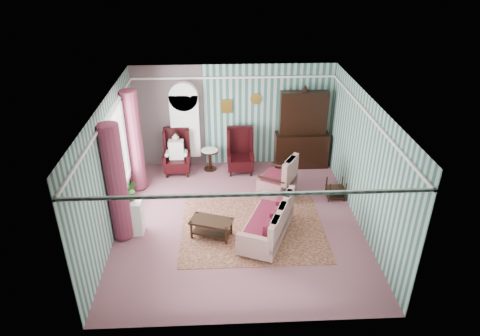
{
  "coord_description": "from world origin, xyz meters",
  "views": [
    {
      "loc": [
        -0.37,
        -8.17,
        5.75
      ],
      "look_at": [
        0.05,
        0.6,
        1.08
      ],
      "focal_mm": 32.0,
      "sensor_mm": 36.0,
      "label": 1
    }
  ],
  "objects_px": {
    "wingback_left": "(177,153)",
    "nest_table": "(336,189)",
    "plant_stand": "(130,217)",
    "coffee_table": "(212,228)",
    "sofa": "(266,219)",
    "bookcase": "(186,130)",
    "seated_woman": "(177,154)",
    "dresser_hutch": "(303,128)",
    "round_side_table": "(210,160)",
    "wingback_right": "(240,151)",
    "floral_armchair": "(277,176)"
  },
  "relations": [
    {
      "from": "wingback_right",
      "to": "seated_woman",
      "type": "distance_m",
      "value": 1.75
    },
    {
      "from": "seated_woman",
      "to": "floral_armchair",
      "type": "height_order",
      "value": "seated_woman"
    },
    {
      "from": "nest_table",
      "to": "sofa",
      "type": "distance_m",
      "value": 2.44
    },
    {
      "from": "plant_stand",
      "to": "coffee_table",
      "type": "relative_size",
      "value": 0.89
    },
    {
      "from": "bookcase",
      "to": "sofa",
      "type": "distance_m",
      "value": 4.0
    },
    {
      "from": "wingback_right",
      "to": "coffee_table",
      "type": "height_order",
      "value": "wingback_right"
    },
    {
      "from": "seated_woman",
      "to": "round_side_table",
      "type": "xyz_separation_m",
      "value": [
        0.9,
        0.15,
        -0.29
      ]
    },
    {
      "from": "wingback_right",
      "to": "floral_armchair",
      "type": "height_order",
      "value": "wingback_right"
    },
    {
      "from": "sofa",
      "to": "round_side_table",
      "type": "bearing_deg",
      "value": 43.88
    },
    {
      "from": "seated_woman",
      "to": "coffee_table",
      "type": "xyz_separation_m",
      "value": [
        0.98,
        -2.98,
        -0.38
      ]
    },
    {
      "from": "dresser_hutch",
      "to": "round_side_table",
      "type": "xyz_separation_m",
      "value": [
        -2.6,
        -0.12,
        -0.88
      ]
    },
    {
      "from": "wingback_right",
      "to": "nest_table",
      "type": "xyz_separation_m",
      "value": [
        2.32,
        -1.55,
        -0.35
      ]
    },
    {
      "from": "round_side_table",
      "to": "wingback_right",
      "type": "bearing_deg",
      "value": -10.01
    },
    {
      "from": "round_side_table",
      "to": "dresser_hutch",
      "type": "bearing_deg",
      "value": 2.64
    },
    {
      "from": "round_side_table",
      "to": "floral_armchair",
      "type": "xyz_separation_m",
      "value": [
        1.73,
        -1.41,
        0.22
      ]
    },
    {
      "from": "plant_stand",
      "to": "floral_armchair",
      "type": "height_order",
      "value": "floral_armchair"
    },
    {
      "from": "bookcase",
      "to": "wingback_right",
      "type": "bearing_deg",
      "value": -14.57
    },
    {
      "from": "wingback_right",
      "to": "round_side_table",
      "type": "distance_m",
      "value": 0.92
    },
    {
      "from": "sofa",
      "to": "wingback_left",
      "type": "bearing_deg",
      "value": 57.65
    },
    {
      "from": "sofa",
      "to": "floral_armchair",
      "type": "height_order",
      "value": "floral_armchair"
    },
    {
      "from": "seated_woman",
      "to": "round_side_table",
      "type": "bearing_deg",
      "value": 9.46
    },
    {
      "from": "wingback_right",
      "to": "floral_armchair",
      "type": "relative_size",
      "value": 1.21
    },
    {
      "from": "nest_table",
      "to": "plant_stand",
      "type": "height_order",
      "value": "plant_stand"
    },
    {
      "from": "bookcase",
      "to": "dresser_hutch",
      "type": "distance_m",
      "value": 3.25
    },
    {
      "from": "bookcase",
      "to": "floral_armchair",
      "type": "relative_size",
      "value": 2.17
    },
    {
      "from": "wingback_left",
      "to": "round_side_table",
      "type": "height_order",
      "value": "wingback_left"
    },
    {
      "from": "sofa",
      "to": "floral_armchair",
      "type": "relative_size",
      "value": 1.75
    },
    {
      "from": "plant_stand",
      "to": "dresser_hutch",
      "type": "bearing_deg",
      "value": 35.08
    },
    {
      "from": "coffee_table",
      "to": "wingback_right",
      "type": "bearing_deg",
      "value": 75.47
    },
    {
      "from": "dresser_hutch",
      "to": "wingback_right",
      "type": "bearing_deg",
      "value": -171.23
    },
    {
      "from": "bookcase",
      "to": "nest_table",
      "type": "relative_size",
      "value": 4.15
    },
    {
      "from": "wingback_left",
      "to": "nest_table",
      "type": "distance_m",
      "value": 4.37
    },
    {
      "from": "wingback_left",
      "to": "coffee_table",
      "type": "bearing_deg",
      "value": -71.87
    },
    {
      "from": "round_side_table",
      "to": "floral_armchair",
      "type": "relative_size",
      "value": 0.58
    },
    {
      "from": "wingback_right",
      "to": "round_side_table",
      "type": "height_order",
      "value": "wingback_right"
    },
    {
      "from": "wingback_right",
      "to": "plant_stand",
      "type": "distance_m",
      "value": 3.76
    },
    {
      "from": "coffee_table",
      "to": "wingback_left",
      "type": "bearing_deg",
      "value": 108.13
    },
    {
      "from": "seated_woman",
      "to": "coffee_table",
      "type": "relative_size",
      "value": 1.31
    },
    {
      "from": "bookcase",
      "to": "seated_woman",
      "type": "distance_m",
      "value": 0.7
    },
    {
      "from": "nest_table",
      "to": "floral_armchair",
      "type": "xyz_separation_m",
      "value": [
        -1.44,
        0.29,
        0.25
      ]
    },
    {
      "from": "coffee_table",
      "to": "bookcase",
      "type": "bearing_deg",
      "value": 102.16
    },
    {
      "from": "dresser_hutch",
      "to": "sofa",
      "type": "bearing_deg",
      "value": -111.84
    },
    {
      "from": "round_side_table",
      "to": "plant_stand",
      "type": "height_order",
      "value": "plant_stand"
    },
    {
      "from": "plant_stand",
      "to": "floral_armchair",
      "type": "distance_m",
      "value": 3.74
    },
    {
      "from": "wingback_right",
      "to": "seated_woman",
      "type": "height_order",
      "value": "wingback_right"
    },
    {
      "from": "wingback_right",
      "to": "nest_table",
      "type": "relative_size",
      "value": 2.31
    },
    {
      "from": "dresser_hutch",
      "to": "nest_table",
      "type": "distance_m",
      "value": 2.11
    },
    {
      "from": "floral_armchair",
      "to": "wingback_right",
      "type": "bearing_deg",
      "value": 64.91
    },
    {
      "from": "plant_stand",
      "to": "coffee_table",
      "type": "distance_m",
      "value": 1.8
    },
    {
      "from": "nest_table",
      "to": "floral_armchair",
      "type": "height_order",
      "value": "floral_armchair"
    }
  ]
}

